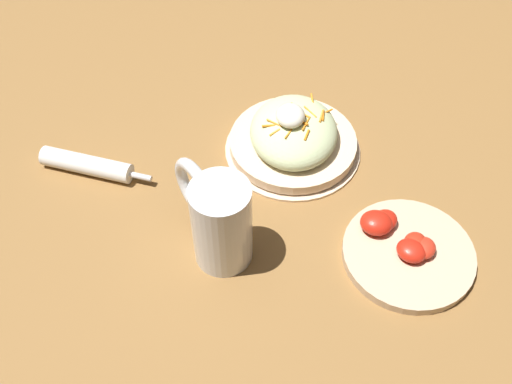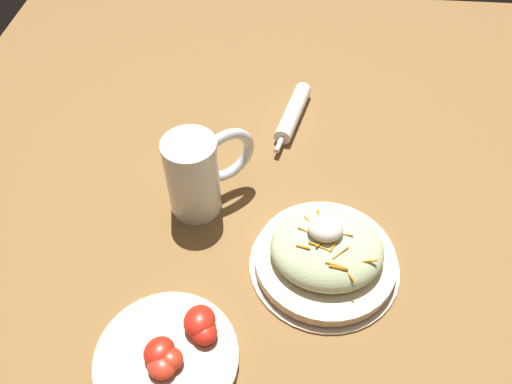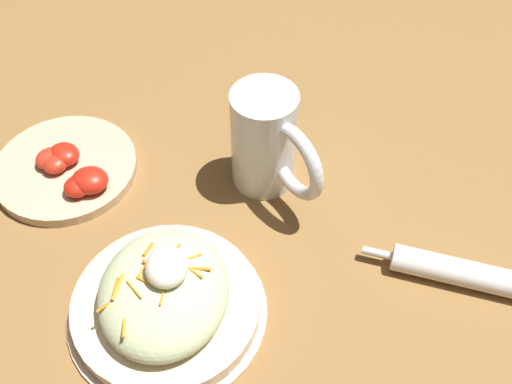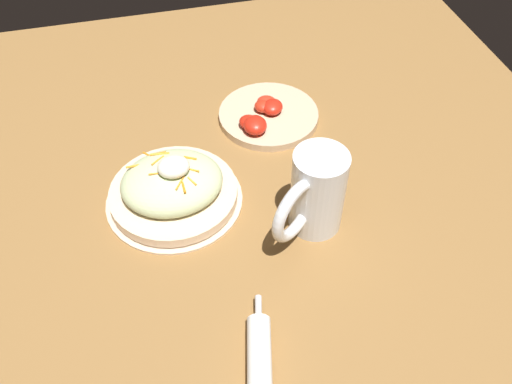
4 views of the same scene
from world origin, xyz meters
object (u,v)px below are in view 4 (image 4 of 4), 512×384
Objects in this scene: beer_mug at (315,197)px; tomato_plate at (267,115)px; napkin_roll at (260,371)px; salad_plate at (173,188)px.

beer_mug is 0.75× the size of tomato_plate.
tomato_plate reaches higher than napkin_roll.
salad_plate is at bearing 153.00° from beer_mug.
napkin_roll is 0.99× the size of tomato_plate.
tomato_plate is (-0.00, 0.27, -0.05)m from beer_mug.
beer_mug is at bearing -89.20° from tomato_plate.
beer_mug reaches higher than tomato_plate.
salad_plate is 0.26m from tomato_plate.
salad_plate is at bearing -141.20° from tomato_plate.
tomato_plate is at bearing 90.80° from beer_mug.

